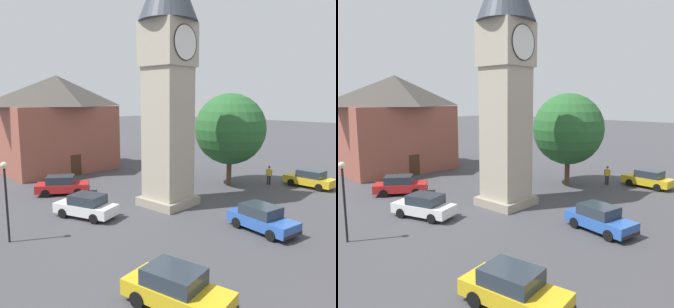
# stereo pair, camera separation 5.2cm
# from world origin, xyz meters

# --- Properties ---
(ground_plane) EXTENTS (200.00, 200.00, 0.00)m
(ground_plane) POSITION_xyz_m (0.00, 0.00, 0.00)
(ground_plane) COLOR #424247
(clock_tower) EXTENTS (4.08, 4.08, 18.07)m
(clock_tower) POSITION_xyz_m (0.00, 0.00, 10.51)
(clock_tower) COLOR gray
(clock_tower) RESTS_ON ground
(car_blue_kerb) EXTENTS (2.81, 4.44, 1.53)m
(car_blue_kerb) POSITION_xyz_m (-5.60, 2.13, 0.76)
(car_blue_kerb) COLOR white
(car_blue_kerb) RESTS_ON ground
(car_silver_kerb) EXTENTS (4.28, 3.89, 1.53)m
(car_silver_kerb) POSITION_xyz_m (-3.67, 8.20, 0.76)
(car_silver_kerb) COLOR red
(car_silver_kerb) RESTS_ON ground
(car_red_corner) EXTENTS (2.49, 4.38, 1.53)m
(car_red_corner) POSITION_xyz_m (-0.15, -7.51, 0.76)
(car_red_corner) COLOR #2D5BB7
(car_red_corner) RESTS_ON ground
(car_white_side) EXTENTS (2.06, 4.25, 1.53)m
(car_white_side) POSITION_xyz_m (12.05, -5.80, 0.76)
(car_white_side) COLOR gold
(car_white_side) RESTS_ON ground
(car_black_far) EXTENTS (2.19, 4.31, 1.53)m
(car_black_far) POSITION_xyz_m (-9.26, -8.75, 0.76)
(car_black_far) COLOR gold
(car_black_far) RESTS_ON ground
(pedestrian) EXTENTS (0.37, 0.50, 1.69)m
(pedestrian) POSITION_xyz_m (10.52, -2.75, 1.01)
(pedestrian) COLOR black
(pedestrian) RESTS_ON ground
(tree) EXTENTS (6.22, 6.22, 8.15)m
(tree) POSITION_xyz_m (8.00, -0.12, 5.03)
(tree) COLOR brown
(tree) RESTS_ON ground
(building_shop_left) EXTENTS (11.95, 8.34, 10.06)m
(building_shop_left) POSITION_xyz_m (1.41, 16.97, 5.14)
(building_shop_left) COLOR #995142
(building_shop_left) RESTS_ON ground
(lamp_post) EXTENTS (0.36, 0.36, 4.41)m
(lamp_post) POSITION_xyz_m (-10.75, 1.85, 3.00)
(lamp_post) COLOR black
(lamp_post) RESTS_ON ground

